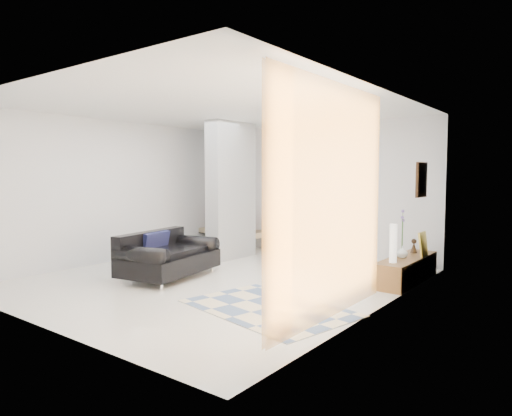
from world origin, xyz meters
The scene contains 17 objects.
floor centered at (0.00, 0.00, 0.00)m, with size 6.00×6.00×0.00m, color white.
ceiling centered at (0.00, 0.00, 2.80)m, with size 6.00×6.00×0.00m, color white.
wall_back centered at (0.00, 3.00, 1.40)m, with size 6.00×6.00×0.00m, color silver.
wall_front centered at (0.00, -3.00, 1.40)m, with size 6.00×6.00×0.00m, color silver.
wall_left centered at (-2.75, 0.00, 1.40)m, with size 6.00×6.00×0.00m, color silver.
wall_right centered at (2.75, 0.00, 1.40)m, with size 6.00×6.00×0.00m, color silver.
partition_column centered at (-1.10, 1.60, 1.40)m, with size 0.35×1.20×2.80m, color #9CA0A2.
hallway_door centered at (-2.10, 2.96, 1.02)m, with size 0.85×0.06×2.04m, color silver.
curtain centered at (2.67, -1.15, 1.45)m, with size 2.55×2.55×0.00m, color gold.
wall_art centered at (2.72, 1.70, 1.65)m, with size 0.04×0.45×0.55m, color #321C0D.
media_console centered at (2.52, 1.70, 0.20)m, with size 0.45×1.77×0.80m.
loveseat centered at (-0.85, -0.41, 0.35)m, with size 1.28×1.84×0.76m.
daybed centered at (-1.92, 2.63, 0.42)m, with size 1.86×0.96×0.77m.
area_rug centered at (1.60, -0.86, 0.01)m, with size 2.13×1.42×0.01m, color beige.
cylinder_lamp centered at (2.50, 1.13, 0.69)m, with size 0.11×0.11×0.59m, color white.
bronze_figurine centered at (2.47, 2.19, 0.52)m, with size 0.12×0.12×0.24m, color #312216, non-canonical shape.
vase centered at (2.47, 1.61, 0.50)m, with size 0.19×0.19×0.19m, color white.
Camera 1 is at (4.97, -5.57, 1.73)m, focal length 32.00 mm.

